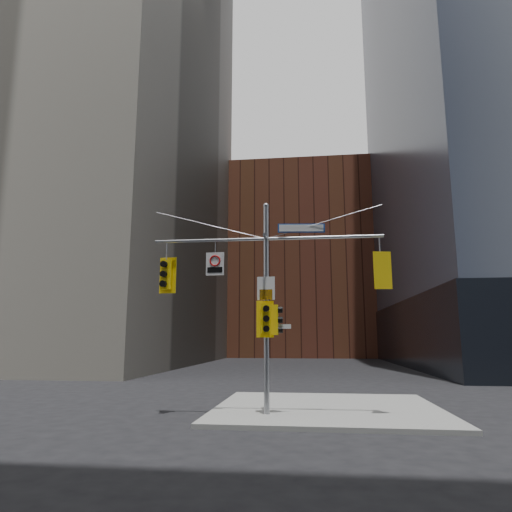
% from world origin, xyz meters
% --- Properties ---
extents(ground, '(160.00, 160.00, 0.00)m').
position_xyz_m(ground, '(0.00, 0.00, 0.00)').
color(ground, black).
rests_on(ground, ground).
extents(sidewalk_corner, '(8.00, 8.00, 0.15)m').
position_xyz_m(sidewalk_corner, '(2.00, 4.00, 0.07)').
color(sidewalk_corner, gray).
rests_on(sidewalk_corner, ground).
extents(tower_nw, '(36.00, 36.00, 80.00)m').
position_xyz_m(tower_nw, '(-28.00, 32.00, 40.00)').
color(tower_nw, gray).
rests_on(tower_nw, ground).
extents(brick_midrise, '(26.00, 20.00, 28.00)m').
position_xyz_m(brick_midrise, '(0.00, 58.00, 14.00)').
color(brick_midrise, brown).
rests_on(brick_midrise, ground).
extents(signal_assembly, '(8.00, 0.80, 7.30)m').
position_xyz_m(signal_assembly, '(0.00, 1.99, 4.42)').
color(signal_assembly, '#92959A').
rests_on(signal_assembly, ground).
extents(traffic_light_west_arm, '(0.62, 0.52, 1.29)m').
position_xyz_m(traffic_light_west_arm, '(-3.57, 2.01, 4.80)').
color(traffic_light_west_arm, yellow).
rests_on(traffic_light_west_arm, ground).
extents(traffic_light_east_arm, '(0.59, 0.53, 1.25)m').
position_xyz_m(traffic_light_east_arm, '(3.85, 1.99, 4.80)').
color(traffic_light_east_arm, yellow).
rests_on(traffic_light_east_arm, ground).
extents(traffic_light_pole_side, '(0.39, 0.33, 1.01)m').
position_xyz_m(traffic_light_pole_side, '(0.32, 2.00, 3.19)').
color(traffic_light_pole_side, yellow).
rests_on(traffic_light_pole_side, ground).
extents(traffic_light_pole_front, '(0.58, 0.52, 1.22)m').
position_xyz_m(traffic_light_pole_front, '(-0.00, 1.73, 3.22)').
color(traffic_light_pole_front, yellow).
rests_on(traffic_light_pole_front, ground).
extents(street_sign_blade, '(1.63, 0.22, 0.32)m').
position_xyz_m(street_sign_blade, '(1.23, 2.00, 6.35)').
color(street_sign_blade, '#103C98').
rests_on(street_sign_blade, ground).
extents(regulatory_sign_arm, '(0.65, 0.11, 0.81)m').
position_xyz_m(regulatory_sign_arm, '(-1.80, 1.97, 5.18)').
color(regulatory_sign_arm, silver).
rests_on(regulatory_sign_arm, ground).
extents(regulatory_sign_pole, '(0.60, 0.06, 0.79)m').
position_xyz_m(regulatory_sign_pole, '(0.00, 1.88, 4.24)').
color(regulatory_sign_pole, silver).
rests_on(regulatory_sign_pole, ground).
extents(street_blade_ew, '(0.75, 0.05, 0.15)m').
position_xyz_m(street_blade_ew, '(0.45, 2.00, 2.97)').
color(street_blade_ew, silver).
rests_on(street_blade_ew, ground).
extents(street_blade_ns, '(0.08, 0.79, 0.16)m').
position_xyz_m(street_blade_ns, '(0.00, 2.45, 2.91)').
color(street_blade_ns, '#145926').
rests_on(street_blade_ns, ground).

